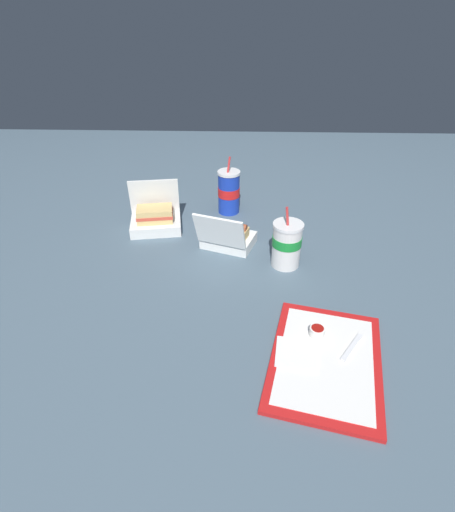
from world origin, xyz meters
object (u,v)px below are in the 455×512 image
Objects in this scene: clamshell_hotdog_left at (228,236)px; ketchup_cup at (317,331)px; soda_cup_center at (287,244)px; plastic_fork at (352,347)px; soda_cup_right at (229,192)px; clamshell_sandwich_front at (155,218)px; food_tray at (325,361)px.

ketchup_cup is at bearing 28.56° from clamshell_hotdog_left.
soda_cup_center is (0.11, 0.19, 0.04)m from clamshell_hotdog_left.
soda_cup_right is (-0.76, -0.33, 0.07)m from plastic_fork.
soda_cup_center reaches higher than ketchup_cup.
soda_cup_center is at bearing 64.27° from clamshell_sandwich_front.
soda_cup_right is (-0.72, -0.25, 0.06)m from ketchup_cup.
clamshell_hotdog_left is 0.93× the size of soda_cup_right.
plastic_fork reaches higher than food_tray.
clamshell_hotdog_left reaches higher than plastic_fork.
soda_cup_right reaches higher than ketchup_cup.
soda_cup_right is (-0.15, 0.27, 0.04)m from clamshell_sandwich_front.
clamshell_sandwich_front is 0.32m from soda_cup_right.
soda_cup_center is at bearing -125.14° from plastic_fork.
soda_cup_right reaches higher than clamshell_hotdog_left.
ketchup_cup is 0.18× the size of clamshell_hotdog_left.
clamshell_sandwich_front is (-0.65, -0.53, 0.04)m from food_tray.
plastic_fork is at bearing 62.22° from ketchup_cup.
clamshell_hotdog_left reaches higher than ketchup_cup.
clamshell_hotdog_left is 1.03× the size of soda_cup_center.
clamshell_hotdog_left is (-0.53, -0.26, 0.03)m from food_tray.
food_tray is 0.08m from plastic_fork.
food_tray is at bearing 25.74° from clamshell_hotdog_left.
clamshell_sandwich_front is (-0.61, -0.60, 0.03)m from plastic_fork.
plastic_fork is at bearing 118.04° from food_tray.
ketchup_cup is 0.09m from plastic_fork.
soda_cup_right reaches higher than soda_cup_center.
food_tray is at bearing 39.38° from clamshell_sandwich_front.
clamshell_sandwich_front is at bearing -60.74° from soda_cup_right.
food_tray is 10.49× the size of ketchup_cup.
soda_cup_center is (0.38, 0.20, -0.01)m from soda_cup_right.
clamshell_hotdog_left is at bearing -151.44° from ketchup_cup.
food_tray is 0.08m from ketchup_cup.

